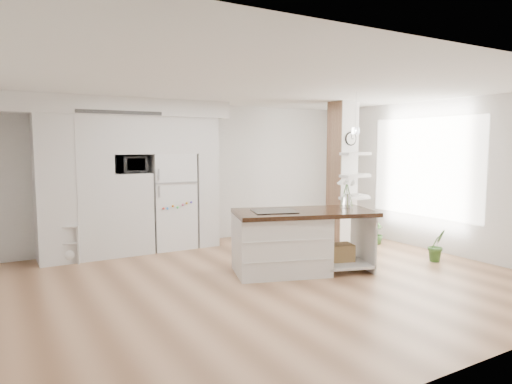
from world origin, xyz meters
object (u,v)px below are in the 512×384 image
Objects in this scene: kitchen_island at (289,240)px; floor_plant_a at (437,245)px; refrigerator at (171,201)px; bookshelf at (65,246)px.

floor_plant_a is at bearing 1.99° from kitchen_island.
bookshelf is (-1.88, -0.19, -0.60)m from refrigerator.
refrigerator reaches higher than floor_plant_a.
refrigerator is at bearing 137.21° from floor_plant_a.
kitchen_island is at bearing -21.32° from bookshelf.
bookshelf is 6.08m from floor_plant_a.
kitchen_island is 4.24× the size of floor_plant_a.
kitchen_island is at bearing -68.81° from refrigerator.
refrigerator is 4.69m from floor_plant_a.
bookshelf is 1.17× the size of floor_plant_a.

